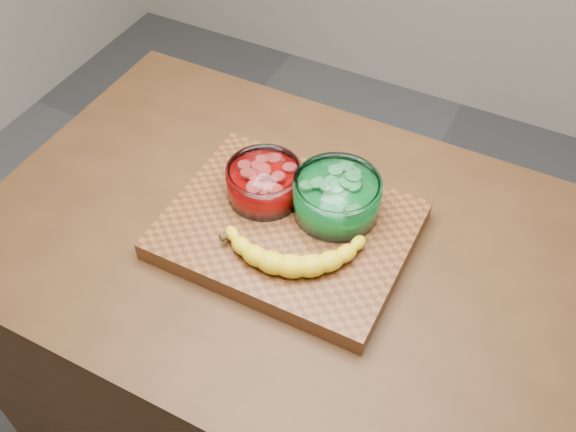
% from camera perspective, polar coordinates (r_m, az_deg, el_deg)
% --- Properties ---
extents(counter, '(1.20, 0.80, 0.90)m').
position_cam_1_polar(counter, '(1.60, 0.00, -12.32)').
color(counter, '#492B15').
rests_on(counter, ground).
extents(cutting_board, '(0.45, 0.35, 0.04)m').
position_cam_1_polar(cutting_board, '(1.21, 0.00, -1.26)').
color(cutting_board, brown).
rests_on(cutting_board, counter).
extents(bowl_red, '(0.14, 0.14, 0.07)m').
position_cam_1_polar(bowl_red, '(1.23, -2.12, 3.01)').
color(bowl_red, white).
rests_on(bowl_red, cutting_board).
extents(bowl_green, '(0.16, 0.16, 0.08)m').
position_cam_1_polar(bowl_green, '(1.20, 4.34, 1.68)').
color(bowl_green, white).
rests_on(bowl_green, cutting_board).
extents(banana, '(0.28, 0.17, 0.04)m').
position_cam_1_polar(banana, '(1.14, 0.32, -2.43)').
color(banana, yellow).
rests_on(banana, cutting_board).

